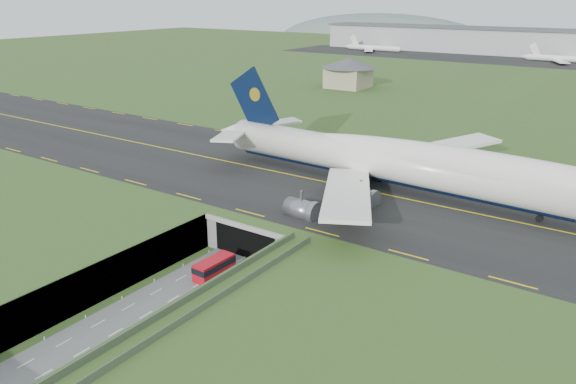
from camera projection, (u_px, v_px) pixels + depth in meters
The scene contains 10 objects.
ground at pixel (212, 278), 84.59m from camera, with size 900.00×900.00×0.00m, color #3B5321.
airfield_deck at pixel (211, 260), 83.58m from camera, with size 800.00×800.00×6.00m, color gray.
trench_road at pixel (176, 298), 78.73m from camera, with size 12.00×75.00×0.20m, color slate.
taxiway at pixel (325, 182), 108.17m from camera, with size 800.00×44.00×0.18m, color black.
tunnel_portal at pixel (276, 222), 96.45m from camera, with size 17.00×22.30×6.00m.
guideway at pixel (168, 330), 62.09m from camera, with size 3.00×53.00×7.05m.
jumbo_jet at pixel (420, 166), 99.26m from camera, with size 98.93×62.82×20.80m.
shuttle_tram at pixel (214, 268), 84.28m from camera, with size 2.85×6.98×2.84m.
service_building at pixel (349, 70), 215.09m from camera, with size 21.34×21.34×11.51m.
cargo_terminal at pixel (572, 44), 312.44m from camera, with size 320.00×67.00×15.60m.
Camera 1 is at (52.24, -55.59, 40.43)m, focal length 35.00 mm.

